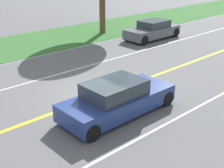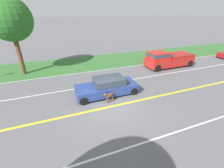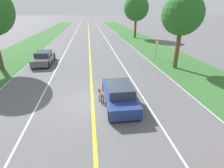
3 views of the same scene
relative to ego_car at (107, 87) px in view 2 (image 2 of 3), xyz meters
The scene contains 10 objects.
ground_plane 1.87m from the ego_car, 168.20° to the left, with size 400.00×400.00×0.00m, color #5B5B5E.
centre_divider_line 1.87m from the ego_car, 168.20° to the left, with size 0.18×160.00×0.01m, color yellow.
lane_edge_line_right 5.32m from the ego_car, ahead, with size 0.14×160.00×0.01m, color white.
lane_dash_same_dir 1.92m from the ego_car, 11.48° to the left, with size 0.10×160.00×0.01m, color white.
lane_dash_oncoming 5.28m from the ego_car, behind, with size 0.10×160.00×0.01m, color white.
grass_verge_right 8.31m from the ego_car, ahead, with size 6.00×160.00×0.03m, color #33662D.
ego_car is the anchor object (origin of this frame).
dog 1.19m from the ego_car, 166.49° to the left, with size 0.41×1.01×0.84m.
pickup_truck 9.34m from the ego_car, 67.44° to the right, with size 2.10×5.60×1.85m.
roadside_tree_right_near 10.66m from the ego_car, 43.31° to the left, with size 3.86×3.86×7.15m.
Camera 2 is at (-7.96, 2.96, 5.86)m, focal length 24.00 mm.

